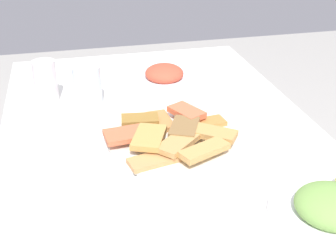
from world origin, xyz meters
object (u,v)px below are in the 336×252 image
(salad_plate_greens, at_px, (332,208))
(drinking_glass, at_px, (88,86))
(salad_plate_rice, at_px, (164,75))
(pide_platter, at_px, (175,138))
(soda_can, at_px, (45,81))
(dining_table, at_px, (163,159))
(paper_napkin, at_px, (149,214))
(spoon, at_px, (140,214))
(fork, at_px, (159,211))

(salad_plate_greens, xyz_separation_m, drinking_glass, (0.61, 0.41, 0.04))
(salad_plate_greens, xyz_separation_m, salad_plate_rice, (0.73, 0.16, -0.00))
(pide_platter, height_order, drinking_glass, drinking_glass)
(soda_can, bearing_deg, pide_platter, -137.23)
(dining_table, relative_size, soda_can, 10.16)
(pide_platter, xyz_separation_m, paper_napkin, (-0.25, 0.11, -0.01))
(salad_plate_greens, distance_m, spoon, 0.37)
(dining_table, xyz_separation_m, drinking_glass, (0.21, 0.17, 0.14))
(salad_plate_greens, distance_m, soda_can, 0.85)
(drinking_glass, bearing_deg, pide_platter, -145.31)
(pide_platter, bearing_deg, soda_can, 42.77)
(dining_table, xyz_separation_m, pide_platter, (-0.06, -0.02, 0.10))
(fork, height_order, spoon, same)
(spoon, bearing_deg, soda_can, 30.75)
(drinking_glass, bearing_deg, salad_plate_greens, -145.82)
(soda_can, xyz_separation_m, spoon, (-0.58, -0.17, -0.06))
(dining_table, relative_size, fork, 6.41)
(drinking_glass, distance_m, spoon, 0.53)
(soda_can, distance_m, paper_napkin, 0.61)
(salad_plate_greens, relative_size, soda_can, 1.95)
(dining_table, xyz_separation_m, salad_plate_greens, (-0.40, -0.24, 0.10))
(salad_plate_greens, height_order, spoon, salad_plate_greens)
(soda_can, xyz_separation_m, fork, (-0.58, -0.21, -0.06))
(spoon, bearing_deg, paper_napkin, -75.89)
(drinking_glass, height_order, fork, drinking_glass)
(pide_platter, height_order, salad_plate_greens, salad_plate_greens)
(salad_plate_rice, xyz_separation_m, spoon, (-0.65, 0.19, -0.01))
(salad_plate_rice, height_order, soda_can, soda_can)
(soda_can, bearing_deg, drinking_glass, -116.17)
(dining_table, distance_m, paper_napkin, 0.34)
(dining_table, relative_size, spoon, 7.02)
(drinking_glass, distance_m, fork, 0.53)
(fork, bearing_deg, paper_napkin, 109.57)
(salad_plate_rice, bearing_deg, dining_table, 166.34)
(soda_can, xyz_separation_m, paper_napkin, (-0.58, -0.19, -0.06))
(drinking_glass, bearing_deg, fork, -169.90)
(spoon, bearing_deg, salad_plate_rice, -2.66)
(dining_table, height_order, salad_plate_rice, salad_plate_rice)
(fork, bearing_deg, salad_plate_greens, -85.46)
(salad_plate_greens, relative_size, spoon, 1.35)
(soda_can, distance_m, drinking_glass, 0.13)
(pide_platter, relative_size, drinking_glass, 2.92)
(salad_plate_rice, height_order, paper_napkin, salad_plate_rice)
(soda_can, height_order, drinking_glass, soda_can)
(salad_plate_greens, bearing_deg, paper_napkin, 75.74)
(pide_platter, bearing_deg, spoon, 152.20)
(salad_plate_rice, xyz_separation_m, drinking_glass, (-0.13, 0.25, 0.04))
(pide_platter, bearing_deg, dining_table, 15.08)
(salad_plate_greens, height_order, salad_plate_rice, salad_plate_greens)
(drinking_glass, bearing_deg, paper_napkin, -171.84)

